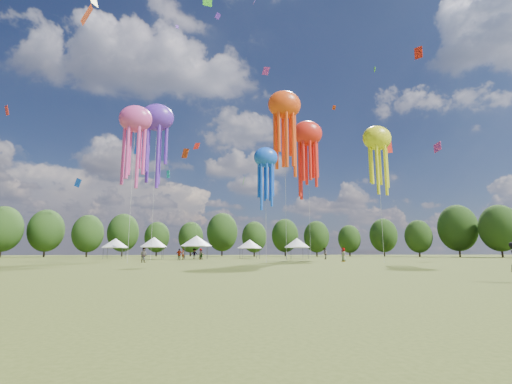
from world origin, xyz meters
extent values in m
plane|color=#384416|center=(0.00, 0.00, 0.00)|extent=(300.00, 300.00, 0.00)
imported|color=gray|center=(-9.73, 31.29, 0.88)|extent=(1.08, 1.03, 1.76)
imported|color=gray|center=(-2.51, 58.46, 0.96)|extent=(0.63, 0.95, 1.91)
imported|color=gray|center=(18.28, 46.21, 0.96)|extent=(0.94, 1.09, 1.92)
imported|color=gray|center=(-3.72, 54.09, 0.93)|extent=(1.21, 0.71, 1.86)
imported|color=gray|center=(-6.08, 43.53, 0.87)|extent=(1.03, 0.46, 1.74)
imported|color=gray|center=(-2.65, 47.49, 0.78)|extent=(1.39, 1.29, 1.55)
imported|color=gray|center=(-5.65, 48.88, 0.91)|extent=(0.58, 0.75, 1.82)
imported|color=gray|center=(15.32, 31.52, 0.89)|extent=(0.65, 0.92, 1.79)
cylinder|color=#47474C|center=(-19.74, 55.27, 0.98)|extent=(0.08, 0.08, 1.95)
cylinder|color=#47474C|center=(-19.74, 58.50, 0.98)|extent=(0.08, 0.08, 1.95)
cylinder|color=#47474C|center=(-16.51, 55.27, 0.98)|extent=(0.08, 0.08, 1.95)
cylinder|color=#47474C|center=(-16.51, 58.50, 0.98)|extent=(0.08, 0.08, 1.95)
cube|color=white|center=(-18.13, 56.89, 2.00)|extent=(3.63, 3.63, 0.10)
cone|color=white|center=(-18.13, 56.89, 2.89)|extent=(4.72, 4.72, 1.67)
cylinder|color=#47474C|center=(-12.31, 50.14, 1.00)|extent=(0.08, 0.08, 1.99)
cylinder|color=#47474C|center=(-12.31, 53.29, 1.00)|extent=(0.08, 0.08, 1.99)
cylinder|color=#47474C|center=(-9.16, 50.14, 1.00)|extent=(0.08, 0.08, 1.99)
cylinder|color=#47474C|center=(-9.16, 53.29, 1.00)|extent=(0.08, 0.08, 1.99)
cube|color=white|center=(-10.74, 51.72, 2.04)|extent=(3.55, 3.55, 0.10)
cone|color=white|center=(-10.74, 51.72, 2.95)|extent=(4.61, 4.61, 1.71)
cylinder|color=#47474C|center=(-5.42, 50.61, 1.09)|extent=(0.08, 0.08, 2.18)
cylinder|color=#47474C|center=(-5.42, 54.58, 1.09)|extent=(0.08, 0.08, 2.18)
cylinder|color=#47474C|center=(-1.45, 50.61, 1.09)|extent=(0.08, 0.08, 2.18)
cylinder|color=#47474C|center=(-1.45, 54.58, 1.09)|extent=(0.08, 0.08, 2.18)
cube|color=white|center=(-3.43, 52.60, 2.23)|extent=(4.37, 4.37, 0.10)
cone|color=white|center=(-3.43, 52.60, 3.21)|extent=(5.68, 5.68, 1.87)
cylinder|color=#47474C|center=(4.86, 52.38, 0.93)|extent=(0.08, 0.08, 1.85)
cylinder|color=#47474C|center=(4.86, 55.62, 0.93)|extent=(0.08, 0.08, 1.85)
cylinder|color=#47474C|center=(8.09, 52.38, 0.93)|extent=(0.08, 0.08, 1.85)
cylinder|color=#47474C|center=(8.09, 55.62, 0.93)|extent=(0.08, 0.08, 1.85)
cube|color=white|center=(6.47, 54.00, 1.90)|extent=(3.63, 3.63, 0.10)
cone|color=white|center=(6.47, 54.00, 2.75)|extent=(4.72, 4.72, 1.59)
cylinder|color=#47474C|center=(13.37, 50.07, 1.00)|extent=(0.08, 0.08, 1.99)
cylinder|color=#47474C|center=(13.37, 53.29, 1.00)|extent=(0.08, 0.08, 1.99)
cylinder|color=#47474C|center=(16.60, 50.07, 1.00)|extent=(0.08, 0.08, 1.99)
cylinder|color=#47474C|center=(16.60, 53.29, 1.00)|extent=(0.08, 0.08, 1.99)
cube|color=white|center=(14.98, 51.68, 2.04)|extent=(3.63, 3.63, 0.10)
cone|color=white|center=(14.98, 51.68, 2.95)|extent=(4.72, 4.72, 1.71)
ellipsoid|color=#DE4194|center=(-10.99, 28.17, 16.43)|extent=(3.73, 2.61, 3.17)
cylinder|color=beige|center=(-10.99, 28.17, 8.21)|extent=(0.03, 0.03, 16.43)
ellipsoid|color=#FF480F|center=(8.82, 35.93, 22.92)|extent=(4.98, 3.49, 4.23)
cylinder|color=beige|center=(8.82, 35.93, 11.46)|extent=(0.03, 0.03, 22.92)
ellipsoid|color=yellow|center=(18.23, 26.61, 15.25)|extent=(3.66, 2.56, 3.11)
cylinder|color=beige|center=(18.23, 26.61, 7.63)|extent=(0.03, 0.03, 15.25)
ellipsoid|color=#6029BA|center=(-10.05, 41.64, 21.83)|extent=(5.05, 3.53, 4.29)
cylinder|color=beige|center=(-10.05, 41.64, 10.91)|extent=(0.03, 0.03, 21.83)
ellipsoid|color=blue|center=(4.08, 26.82, 12.18)|extent=(2.83, 1.98, 2.41)
cylinder|color=beige|center=(4.08, 26.82, 6.09)|extent=(0.03, 0.03, 12.18)
ellipsoid|color=red|center=(17.52, 51.52, 24.21)|extent=(5.88, 4.11, 5.00)
cylinder|color=beige|center=(17.52, 51.52, 12.11)|extent=(0.03, 0.03, 24.21)
cube|color=#6029BA|center=(-1.39, 34.81, 35.49)|extent=(0.96, 0.39, 1.01)
cube|color=red|center=(-3.83, 67.11, 25.20)|extent=(1.59, 1.31, 1.73)
cube|color=#FF480F|center=(26.21, 58.58, 33.13)|extent=(0.70, 0.75, 1.12)
cube|color=green|center=(4.54, 48.89, 13.71)|extent=(0.41, 1.13, 1.38)
cube|color=#6029BA|center=(-8.94, 62.41, 51.48)|extent=(0.69, 0.28, 0.88)
cube|color=red|center=(24.21, 25.60, 26.85)|extent=(0.66, 1.38, 1.60)
cube|color=#FF480F|center=(-16.43, 25.69, 27.29)|extent=(1.33, 2.04, 2.41)
cube|color=green|center=(-2.93, 36.26, 39.02)|extent=(1.39, 0.56, 1.85)
cube|color=blue|center=(-16.74, 66.57, 23.62)|extent=(1.99, 1.27, 2.64)
cube|color=#DE4194|center=(10.26, 56.47, 39.35)|extent=(1.63, 1.02, 2.17)
cube|color=red|center=(33.83, 50.02, 21.78)|extent=(2.02, 1.02, 2.59)
cube|color=yellow|center=(16.16, 58.05, 26.95)|extent=(0.87, 1.49, 1.75)
cube|color=green|center=(24.61, 37.44, 30.89)|extent=(0.15, 0.66, 0.83)
cube|color=blue|center=(-28.00, 65.29, 15.45)|extent=(1.72, 0.92, 2.14)
cube|color=#18C3CE|center=(-8.56, 48.40, 14.35)|extent=(0.62, 1.07, 1.38)
cube|color=#DE4194|center=(32.94, 34.88, 17.28)|extent=(0.82, 1.76, 1.87)
cube|color=#6029BA|center=(7.38, 54.93, 54.07)|extent=(0.59, 0.98, 0.98)
cube|color=red|center=(-24.78, 28.68, 16.69)|extent=(0.68, 0.90, 1.11)
cube|color=#FF480F|center=(-6.01, 55.60, 20.16)|extent=(1.47, 1.16, 2.17)
cylinder|color=#38281C|center=(-47.17, 78.19, 1.68)|extent=(0.44, 0.44, 3.36)
ellipsoid|color=#233E14|center=(-47.17, 78.19, 6.51)|extent=(8.40, 8.40, 10.51)
cylinder|color=#38281C|center=(-40.68, 85.49, 1.71)|extent=(0.44, 0.44, 3.41)
ellipsoid|color=#233E14|center=(-40.68, 85.49, 6.61)|extent=(8.53, 8.53, 10.66)
cylinder|color=#38281C|center=(-30.60, 85.02, 1.53)|extent=(0.44, 0.44, 3.07)
ellipsoid|color=#233E14|center=(-30.60, 85.02, 5.94)|extent=(7.66, 7.66, 9.58)
cylinder|color=#38281C|center=(-23.51, 93.33, 1.72)|extent=(0.44, 0.44, 3.43)
ellipsoid|color=#233E14|center=(-23.51, 93.33, 6.65)|extent=(8.58, 8.58, 10.73)
cylinder|color=#38281C|center=(-14.76, 98.96, 1.47)|extent=(0.44, 0.44, 2.95)
ellipsoid|color=#233E14|center=(-14.76, 98.96, 5.71)|extent=(7.37, 7.37, 9.21)
cylinder|color=#38281C|center=(-4.70, 95.06, 1.45)|extent=(0.44, 0.44, 2.89)
ellipsoid|color=#233E14|center=(-4.70, 95.06, 5.61)|extent=(7.23, 7.23, 9.04)
cylinder|color=#38281C|center=(4.91, 99.49, 1.92)|extent=(0.44, 0.44, 3.84)
ellipsoid|color=#233E14|center=(4.91, 99.49, 7.44)|extent=(9.60, 9.60, 11.99)
cylinder|color=#38281C|center=(13.19, 88.44, 1.42)|extent=(0.44, 0.44, 2.84)
ellipsoid|color=#233E14|center=(13.19, 88.44, 5.51)|extent=(7.11, 7.11, 8.89)
cylinder|color=#38281C|center=(22.93, 91.04, 1.58)|extent=(0.44, 0.44, 3.16)
ellipsoid|color=#233E14|center=(22.93, 91.04, 6.13)|extent=(7.91, 7.91, 9.88)
cylinder|color=#38281C|center=(30.69, 85.29, 1.44)|extent=(0.44, 0.44, 2.88)
ellipsoid|color=#233E14|center=(30.69, 85.29, 5.59)|extent=(7.21, 7.21, 9.01)
cylinder|color=#38281C|center=(41.52, 87.24, 1.31)|extent=(0.44, 0.44, 2.63)
ellipsoid|color=#233E14|center=(41.52, 87.24, 5.09)|extent=(6.57, 6.57, 8.22)
cylinder|color=#38281C|center=(50.52, 83.73, 1.56)|extent=(0.44, 0.44, 3.13)
ellipsoid|color=#233E14|center=(50.52, 83.73, 6.06)|extent=(7.81, 7.81, 9.77)
cylinder|color=#38281C|center=(53.64, 71.81, 1.36)|extent=(0.44, 0.44, 2.72)
ellipsoid|color=#233E14|center=(53.64, 71.81, 5.27)|extent=(6.80, 6.80, 8.50)
cylinder|color=#38281C|center=(62.96, 68.92, 1.90)|extent=(0.44, 0.44, 3.81)
ellipsoid|color=#233E14|center=(62.96, 68.92, 7.38)|extent=(9.52, 9.52, 11.90)
cylinder|color=#38281C|center=(66.57, 59.80, 1.76)|extent=(0.44, 0.44, 3.51)
ellipsoid|color=#233E14|center=(66.57, 59.80, 6.80)|extent=(8.78, 8.78, 10.97)
camera|label=1|loc=(-4.06, -13.09, 1.20)|focal=25.15mm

